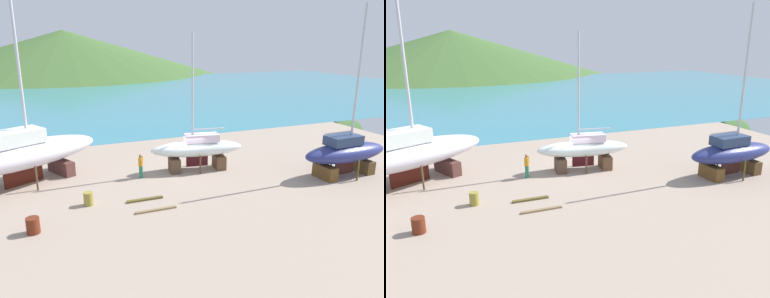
# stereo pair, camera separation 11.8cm
# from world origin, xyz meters

# --- Properties ---
(ground_plane) EXTENTS (44.21, 44.21, 0.00)m
(ground_plane) POSITION_xyz_m (0.00, -1.73, 0.00)
(ground_plane) COLOR tan
(sea_water) EXTENTS (140.79, 66.14, 0.01)m
(sea_water) POSITION_xyz_m (0.00, 42.40, 0.00)
(sea_water) COLOR teal
(sea_water) RESTS_ON ground
(headland_hill) EXTENTS (170.64, 170.64, 24.52)m
(headland_hill) POSITION_xyz_m (-0.50, 98.16, 0.00)
(headland_hill) COLOR #41652F
(headland_hill) RESTS_ON ground
(sailboat_small_center) EXTENTS (6.86, 2.83, 9.64)m
(sailboat_small_center) POSITION_xyz_m (1.02, -0.17, 1.57)
(sailboat_small_center) COLOR brown
(sailboat_small_center) RESTS_ON ground
(sailboat_mid_port) EXTENTS (10.98, 7.73, 18.45)m
(sailboat_mid_port) POSITION_xyz_m (-10.60, 1.43, 2.07)
(sailboat_mid_port) COLOR #56312D
(sailboat_mid_port) RESTS_ON ground
(sailboat_far_slipway) EXTENTS (6.81, 2.54, 11.30)m
(sailboat_far_slipway) POSITION_xyz_m (9.99, -5.10, 1.64)
(sailboat_far_slipway) COLOR brown
(sailboat_far_slipway) RESTS_ON ground
(worker) EXTENTS (0.41, 0.50, 1.66)m
(worker) POSITION_xyz_m (-3.20, -0.27, 0.86)
(worker) COLOR #296E52
(worker) RESTS_ON ground
(barrel_blue_faded) EXTENTS (0.85, 0.85, 0.80)m
(barrel_blue_faded) POSITION_xyz_m (-10.05, -5.82, 0.40)
(barrel_blue_faded) COLOR #622413
(barrel_blue_faded) RESTS_ON ground
(barrel_ochre) EXTENTS (0.55, 0.55, 0.77)m
(barrel_ochre) POSITION_xyz_m (-7.13, -3.50, 0.38)
(barrel_ochre) COLOR olive
(barrel_ochre) RESTS_ON ground
(timber_short_skew) EXTENTS (2.33, 0.22, 0.10)m
(timber_short_skew) POSITION_xyz_m (-3.80, -5.69, 0.05)
(timber_short_skew) COLOR olive
(timber_short_skew) RESTS_ON ground
(timber_short_cross) EXTENTS (2.15, 0.26, 0.11)m
(timber_short_cross) POSITION_xyz_m (-3.99, -4.09, 0.06)
(timber_short_cross) COLOR brown
(timber_short_cross) RESTS_ON ground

